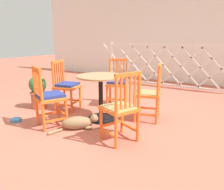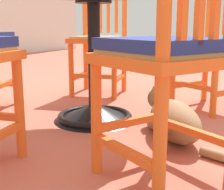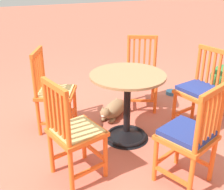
# 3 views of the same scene
# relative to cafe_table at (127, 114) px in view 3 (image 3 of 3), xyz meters

# --- Properties ---
(ground_plane) EXTENTS (24.00, 24.00, 0.00)m
(ground_plane) POSITION_rel_cafe_table_xyz_m (-0.07, -0.13, -0.28)
(ground_plane) COLOR #BC604C
(cafe_table) EXTENTS (0.76, 0.76, 0.73)m
(cafe_table) POSITION_rel_cafe_table_xyz_m (0.00, 0.00, 0.00)
(cafe_table) COLOR black
(cafe_table) RESTS_ON ground_plane
(orange_chair_near_fence) EXTENTS (0.48, 0.48, 0.91)m
(orange_chair_near_fence) POSITION_rel_cafe_table_xyz_m (-0.83, 0.08, 0.16)
(orange_chair_near_fence) COLOR orange
(orange_chair_near_fence) RESTS_ON ground_plane
(orange_chair_by_planter) EXTENTS (0.53, 0.53, 0.91)m
(orange_chair_by_planter) POSITION_rel_cafe_table_xyz_m (-0.49, -0.63, 0.16)
(orange_chair_by_planter) COLOR orange
(orange_chair_by_planter) RESTS_ON ground_plane
(orange_chair_facing_out) EXTENTS (0.53, 0.53, 0.91)m
(orange_chair_facing_out) POSITION_rel_cafe_table_xyz_m (0.66, -0.51, 0.15)
(orange_chair_facing_out) COLOR orange
(orange_chair_facing_out) RESTS_ON ground_plane
(orange_chair_tucked_in) EXTENTS (0.50, 0.50, 0.91)m
(orange_chair_tucked_in) POSITION_rel_cafe_table_xyz_m (0.67, 0.40, 0.15)
(orange_chair_tucked_in) COLOR orange
(orange_chair_tucked_in) RESTS_ON ground_plane
(orange_chair_at_corner) EXTENTS (0.52, 0.52, 0.91)m
(orange_chair_at_corner) POSITION_rel_cafe_table_xyz_m (-0.17, 0.82, 0.16)
(orange_chair_at_corner) COLOR orange
(orange_chair_at_corner) RESTS_ON ground_plane
(tabby_cat) EXTENTS (0.48, 0.62, 0.23)m
(tabby_cat) POSITION_rel_cafe_table_xyz_m (-0.04, -0.49, -0.19)
(tabby_cat) COLOR #8E704C
(tabby_cat) RESTS_ON ground_plane
(terracotta_planter) EXTENTS (0.32, 0.32, 0.62)m
(terracotta_planter) POSITION_rel_cafe_table_xyz_m (-1.35, -0.13, 0.04)
(terracotta_planter) COLOR #B25B3D
(terracotta_planter) RESTS_ON ground_plane
(pet_water_bowl) EXTENTS (0.17, 0.17, 0.05)m
(pet_water_bowl) POSITION_rel_cafe_table_xyz_m (-1.09, -0.81, -0.26)
(pet_water_bowl) COLOR teal
(pet_water_bowl) RESTS_ON ground_plane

